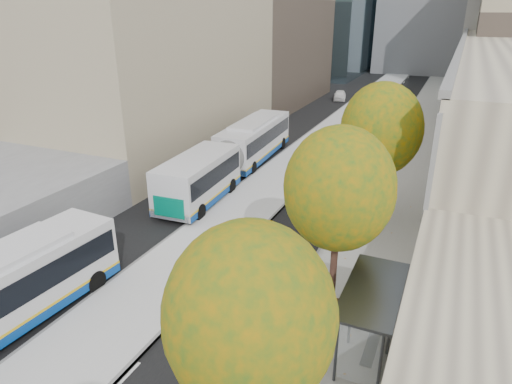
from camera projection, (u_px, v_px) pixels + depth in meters
The scene contains 9 objects.
bus_platform at pixel (315, 147), 40.40m from camera, with size 4.25×150.00×0.15m, color silver.
sidewalk at pixel (408, 159), 37.40m from camera, with size 4.75×150.00×0.08m, color gray.
bus_shelter at pixel (378, 301), 15.64m from camera, with size 1.90×4.40×2.53m.
tree_b at pixel (250, 317), 10.32m from camera, with size 4.00×4.00×6.97m.
tree_c at pixel (339, 189), 17.01m from camera, with size 4.20×4.20×7.28m.
tree_d at pixel (381, 129), 24.55m from camera, with size 4.40×4.40×7.60m.
bus_far at pixel (234, 153), 33.26m from camera, with size 3.63×18.43×3.05m.
cyclist at pixel (201, 329), 16.44m from camera, with size 0.63×1.67×2.11m.
distant_car at pixel (340, 95), 61.21m from camera, with size 1.53×3.80×1.30m, color white.
Camera 1 is at (7.18, -2.71, 11.53)m, focal length 32.00 mm.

